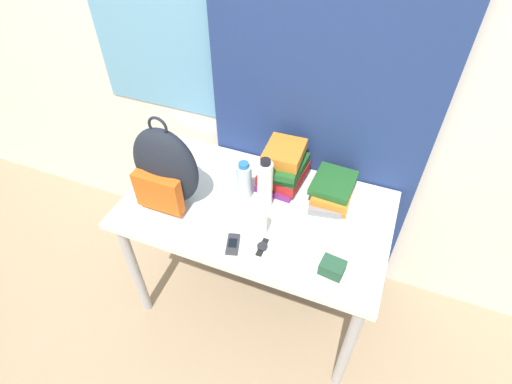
# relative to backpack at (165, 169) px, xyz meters

# --- Properties ---
(ground_plane) EXTENTS (12.00, 12.00, 0.00)m
(ground_plane) POSITION_rel_backpack_xyz_m (0.39, -0.25, -0.95)
(ground_plane) COLOR #9E8466
(wall_back) EXTENTS (6.00, 0.06, 2.50)m
(wall_back) POSITION_rel_backpack_xyz_m (0.38, 0.54, 0.30)
(wall_back) COLOR silver
(wall_back) RESTS_ON ground_plane
(curtain_blue) EXTENTS (1.04, 0.04, 2.50)m
(curtain_blue) POSITION_rel_backpack_xyz_m (0.54, 0.48, 0.30)
(curtain_blue) COLOR navy
(curtain_blue) RESTS_ON ground_plane
(desk) EXTENTS (1.22, 0.71, 0.76)m
(desk) POSITION_rel_backpack_xyz_m (0.39, 0.10, -0.29)
(desk) COLOR silver
(desk) RESTS_ON ground_plane
(backpack) EXTENTS (0.31, 0.19, 0.46)m
(backpack) POSITION_rel_backpack_xyz_m (0.00, 0.00, 0.00)
(backpack) COLOR #1E232D
(backpack) RESTS_ON desk
(book_stack_left) EXTENTS (0.21, 0.28, 0.22)m
(book_stack_left) POSITION_rel_backpack_xyz_m (0.45, 0.30, -0.09)
(book_stack_left) COLOR #6B2370
(book_stack_left) RESTS_ON desk
(book_stack_center) EXTENTS (0.19, 0.27, 0.10)m
(book_stack_center) POSITION_rel_backpack_xyz_m (0.70, 0.30, -0.14)
(book_stack_center) COLOR orange
(book_stack_center) RESTS_ON desk
(water_bottle) EXTENTS (0.07, 0.07, 0.20)m
(water_bottle) POSITION_rel_backpack_xyz_m (0.30, 0.16, -0.10)
(water_bottle) COLOR silver
(water_bottle) RESTS_ON desk
(sports_bottle) EXTENTS (0.07, 0.07, 0.26)m
(sports_bottle) POSITION_rel_backpack_xyz_m (0.41, 0.14, -0.06)
(sports_bottle) COLOR white
(sports_bottle) RESTS_ON desk
(sunscreen_bottle) EXTENTS (0.05, 0.05, 0.16)m
(sunscreen_bottle) POSITION_rel_backpack_xyz_m (0.46, -0.03, -0.12)
(sunscreen_bottle) COLOR white
(sunscreen_bottle) RESTS_ON desk
(cell_phone) EXTENTS (0.08, 0.12, 0.02)m
(cell_phone) POSITION_rel_backpack_xyz_m (0.38, -0.14, -0.18)
(cell_phone) COLOR #2D2D33
(cell_phone) RESTS_ON desk
(sunglasses_case) EXTENTS (0.16, 0.08, 0.04)m
(sunglasses_case) POSITION_rel_backpack_xyz_m (0.69, 0.18, -0.17)
(sunglasses_case) COLOR gray
(sunglasses_case) RESTS_ON desk
(camera_pouch) EXTENTS (0.10, 0.09, 0.06)m
(camera_pouch) POSITION_rel_backpack_xyz_m (0.79, -0.12, -0.16)
(camera_pouch) COLOR #234C33
(camera_pouch) RESTS_ON desk
(wristwatch) EXTENTS (0.04, 0.10, 0.01)m
(wristwatch) POSITION_rel_backpack_xyz_m (0.50, -0.10, -0.19)
(wristwatch) COLOR black
(wristwatch) RESTS_ON desk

